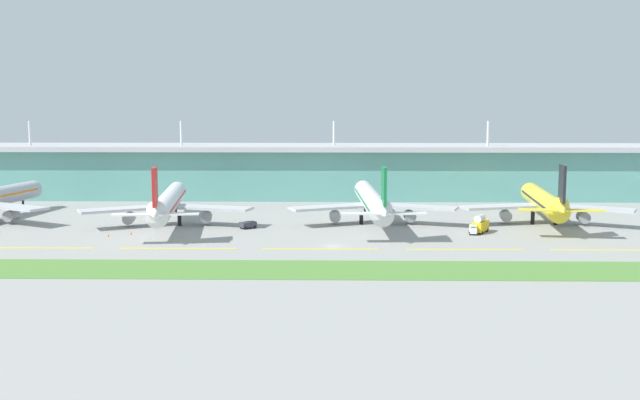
% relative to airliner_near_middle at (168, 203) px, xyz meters
% --- Properties ---
extents(ground_plane, '(600.00, 600.00, 0.00)m').
position_rel_airliner_near_middle_xyz_m(ground_plane, '(47.25, -31.04, -6.45)').
color(ground_plane, gray).
extents(terminal_building, '(288.00, 34.00, 28.68)m').
position_rel_airliner_near_middle_xyz_m(terminal_building, '(47.25, 66.74, 3.59)').
color(terminal_building, '#5B9E93').
rests_on(terminal_building, ground).
extents(airliner_near_middle, '(48.40, 69.17, 18.90)m').
position_rel_airliner_near_middle_xyz_m(airliner_near_middle, '(0.00, 0.00, 0.00)').
color(airliner_near_middle, white).
rests_on(airliner_near_middle, ground).
extents(airliner_center, '(48.76, 71.73, 18.90)m').
position_rel_airliner_near_middle_xyz_m(airliner_center, '(58.32, 4.15, 0.00)').
color(airliner_center, silver).
rests_on(airliner_center, ground).
extents(airliner_far_middle, '(48.49, 59.11, 18.90)m').
position_rel_airliner_near_middle_xyz_m(airliner_far_middle, '(107.79, 4.31, -0.01)').
color(airliner_far_middle, yellow).
rests_on(airliner_far_middle, ground).
extents(taxiway_stripe_west, '(28.00, 0.70, 0.04)m').
position_rel_airliner_near_middle_xyz_m(taxiway_stripe_west, '(-23.75, -34.93, -6.43)').
color(taxiway_stripe_west, yellow).
rests_on(taxiway_stripe_west, ground).
extents(taxiway_stripe_mid_west, '(28.00, 0.70, 0.04)m').
position_rel_airliner_near_middle_xyz_m(taxiway_stripe_mid_west, '(10.25, -34.93, -6.43)').
color(taxiway_stripe_mid_west, yellow).
rests_on(taxiway_stripe_mid_west, ground).
extents(taxiway_stripe_centre, '(28.00, 0.70, 0.04)m').
position_rel_airliner_near_middle_xyz_m(taxiway_stripe_centre, '(44.25, -34.93, -6.43)').
color(taxiway_stripe_centre, yellow).
rests_on(taxiway_stripe_centre, ground).
extents(taxiway_stripe_mid_east, '(28.00, 0.70, 0.04)m').
position_rel_airliner_near_middle_xyz_m(taxiway_stripe_mid_east, '(78.25, -34.93, -6.43)').
color(taxiway_stripe_mid_east, yellow).
rests_on(taxiway_stripe_mid_east, ground).
extents(taxiway_stripe_east, '(28.00, 0.70, 0.04)m').
position_rel_airliner_near_middle_xyz_m(taxiway_stripe_east, '(112.25, -34.93, -6.43)').
color(taxiway_stripe_east, yellow).
rests_on(taxiway_stripe_east, ground).
extents(grass_verge, '(300.00, 18.00, 0.10)m').
position_rel_airliner_near_middle_xyz_m(grass_verge, '(47.25, -57.33, -6.40)').
color(grass_verge, '#518438').
rests_on(grass_verge, ground).
extents(pushback_tug, '(4.93, 4.63, 1.85)m').
position_rel_airliner_near_middle_xyz_m(pushback_tug, '(23.45, -5.63, -5.35)').
color(pushback_tug, '#333842').
rests_on(pushback_tug, ground).
extents(baggage_cart, '(2.36, 3.79, 2.48)m').
position_rel_airliner_near_middle_xyz_m(baggage_cart, '(84.03, -14.21, -5.19)').
color(baggage_cart, silver).
rests_on(baggage_cart, ground).
extents(fuel_truck, '(5.73, 7.57, 4.95)m').
position_rel_airliner_near_middle_xyz_m(fuel_truck, '(86.51, -11.31, -4.19)').
color(fuel_truck, gold).
rests_on(fuel_truck, ground).
extents(safety_cone_left_wingtip, '(0.56, 0.56, 0.70)m').
position_rel_airliner_near_middle_xyz_m(safety_cone_left_wingtip, '(-11.45, -18.92, -6.10)').
color(safety_cone_left_wingtip, orange).
rests_on(safety_cone_left_wingtip, ground).
extents(safety_cone_nose_front, '(0.56, 0.56, 0.70)m').
position_rel_airliner_near_middle_xyz_m(safety_cone_nose_front, '(-6.35, -15.98, -6.10)').
color(safety_cone_nose_front, orange).
rests_on(safety_cone_nose_front, ground).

